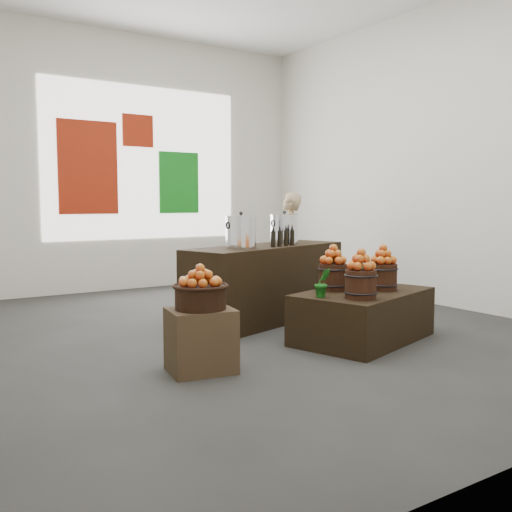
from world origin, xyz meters
TOP-DOWN VIEW (x-y plane):
  - ground at (0.00, 0.00)m, footprint 7.00×7.00m
  - back_wall at (0.00, 3.50)m, footprint 6.00×0.04m
  - back_opening at (0.30, 3.48)m, footprint 3.20×0.02m
  - deco_red_left at (-0.60, 3.47)m, footprint 0.90×0.04m
  - deco_green_right at (0.90, 3.47)m, footprint 0.70×0.04m
  - deco_red_upper at (0.20, 3.47)m, footprint 0.50×0.04m
  - crate at (-1.10, -1.11)m, footprint 0.58×0.51m
  - wicker_basket at (-1.10, -1.11)m, footprint 0.41×0.41m
  - apples_in_basket at (-1.10, -1.11)m, footprint 0.32×0.32m
  - display_table at (0.75, -1.04)m, footprint 1.63×1.26m
  - apple_bucket_front_left at (0.42, -1.35)m, footprint 0.29×0.29m
  - apples_in_bucket_front_left at (0.42, -1.35)m, footprint 0.22×0.22m
  - apple_bucket_front_right at (0.96, -1.10)m, footprint 0.29×0.29m
  - apples_in_bucket_front_right at (0.96, -1.10)m, footprint 0.22×0.22m
  - apple_bucket_rear at (0.54, -0.83)m, footprint 0.29×0.29m
  - apples_in_bucket_rear at (0.54, -0.83)m, footprint 0.22×0.22m
  - herb_garnish_right at (1.12, -0.77)m, footprint 0.30×0.27m
  - herb_garnish_left at (0.17, -1.10)m, footprint 0.18×0.16m
  - counter at (0.47, 0.26)m, footprint 2.26×1.28m
  - stock_pot_left at (0.05, 0.13)m, footprint 0.33×0.33m
  - stock_pot_center at (0.80, 0.36)m, footprint 0.33×0.33m
  - oil_cruets at (0.53, 0.05)m, footprint 0.32×0.15m
  - shopper at (1.76, 1.58)m, footprint 0.66×0.64m

SIDE VIEW (x-z plane):
  - ground at x=0.00m, z-range 0.00..0.00m
  - display_table at x=0.75m, z-range 0.00..0.50m
  - crate at x=-1.10m, z-range 0.00..0.52m
  - counter at x=0.47m, z-range 0.00..0.88m
  - wicker_basket at x=-1.10m, z-range 0.52..0.71m
  - apple_bucket_front_left at x=0.42m, z-range 0.50..0.76m
  - apple_bucket_front_right at x=0.96m, z-range 0.50..0.76m
  - apple_bucket_rear at x=0.54m, z-range 0.50..0.76m
  - herb_garnish_left at x=0.17m, z-range 0.50..0.77m
  - herb_garnish_right at x=1.12m, z-range 0.50..0.80m
  - shopper at x=1.76m, z-range 0.00..1.52m
  - apples_in_basket at x=-1.10m, z-range 0.71..0.88m
  - apples_in_bucket_front_left at x=0.42m, z-range 0.76..0.96m
  - apples_in_bucket_front_right at x=0.96m, z-range 0.76..0.96m
  - apples_in_bucket_rear at x=0.54m, z-range 0.76..0.96m
  - oil_cruets at x=0.53m, z-range 0.88..1.13m
  - stock_pot_left at x=0.05m, z-range 0.88..1.21m
  - stock_pot_center at x=0.80m, z-range 0.88..1.21m
  - deco_green_right at x=0.90m, z-range 1.20..2.20m
  - deco_red_left at x=-0.60m, z-range 1.20..2.60m
  - back_wall at x=0.00m, z-range 0.00..4.00m
  - back_opening at x=0.30m, z-range 0.80..3.20m
  - deco_red_upper at x=0.20m, z-range 2.25..2.75m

